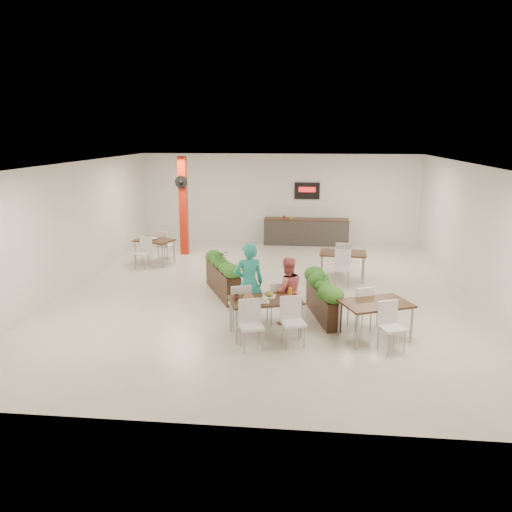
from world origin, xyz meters
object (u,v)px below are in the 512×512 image
at_px(planter_right, 323,296).
at_px(side_table_c, 375,308).
at_px(diner_woman, 287,291).
at_px(red_column, 183,205).
at_px(diner_man, 249,283).
at_px(main_table, 265,305).
at_px(planter_left, 222,273).
at_px(service_counter, 306,231).
at_px(side_table_a, 154,244).
at_px(side_table_b, 343,257).

relative_size(planter_right, side_table_c, 1.14).
bearing_deg(diner_woman, planter_right, -167.64).
relative_size(red_column, diner_man, 1.84).
distance_m(main_table, planter_left, 2.79).
relative_size(planter_left, planter_right, 1.08).
xyz_separation_m(diner_man, planter_right, (1.56, 0.45, -0.37)).
bearing_deg(service_counter, red_column, -155.00).
bearing_deg(red_column, planter_right, -51.17).
distance_m(side_table_a, side_table_c, 7.95).
distance_m(planter_left, side_table_a, 3.79).
xyz_separation_m(red_column, side_table_a, (-0.62, -1.31, -1.02)).
relative_size(red_column, planter_right, 1.70).
xyz_separation_m(planter_right, side_table_b, (0.62, 3.04, 0.14)).
bearing_deg(planter_left, side_table_a, 132.91).
distance_m(red_column, side_table_c, 8.52).
height_order(service_counter, planter_right, service_counter).
bearing_deg(main_table, side_table_b, 66.62).
bearing_deg(service_counter, diner_man, -98.53).
height_order(red_column, diner_woman, red_column).
bearing_deg(service_counter, planter_right, -86.90).
distance_m(diner_man, side_table_c, 2.62).
distance_m(red_column, diner_man, 6.60).
bearing_deg(planter_right, side_table_a, 140.39).
bearing_deg(red_column, diner_man, -64.38).
xyz_separation_m(service_counter, main_table, (-0.77, -8.43, 0.14)).
bearing_deg(diner_woman, side_table_b, -129.69).
bearing_deg(side_table_a, diner_man, -34.68).
bearing_deg(diner_man, planter_left, -82.42).
relative_size(diner_man, diner_woman, 1.20).
distance_m(diner_man, side_table_a, 5.76).
relative_size(service_counter, planter_right, 1.60).
distance_m(diner_woman, side_table_b, 3.75).
relative_size(main_table, side_table_a, 1.15).
bearing_deg(side_table_a, red_column, 83.01).
height_order(red_column, side_table_b, red_column).
relative_size(main_table, side_table_b, 1.17).
height_order(diner_man, planter_right, diner_man).
distance_m(side_table_b, side_table_c, 4.13).
distance_m(service_counter, main_table, 8.47).
xyz_separation_m(diner_woman, side_table_a, (-4.25, 4.60, -0.10)).
xyz_separation_m(diner_man, side_table_c, (2.54, -0.63, -0.24)).
xyz_separation_m(red_column, main_table, (3.22, -6.56, -1.01)).
relative_size(main_table, diner_man, 1.11).
height_order(service_counter, main_table, service_counter).
bearing_deg(planter_right, planter_left, 150.53).
distance_m(diner_man, side_table_b, 4.12).
bearing_deg(red_column, main_table, -63.84).
bearing_deg(red_column, side_table_c, -50.58).
relative_size(red_column, main_table, 1.67).
height_order(planter_left, side_table_c, planter_left).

